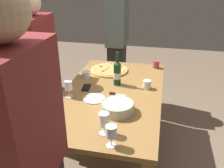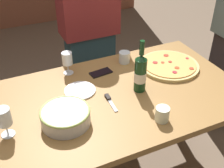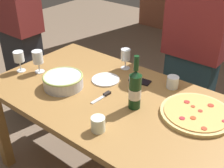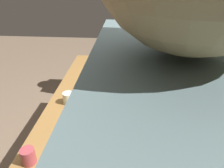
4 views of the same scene
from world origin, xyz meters
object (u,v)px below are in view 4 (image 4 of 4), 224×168
(cup_ceramic, at_px, (28,156))
(cell_phone, at_px, (146,97))
(dining_table, at_px, (112,104))
(serving_bowl, at_px, (102,71))
(person_host, at_px, (133,34))
(wine_bottle, at_px, (108,91))
(pizza_knife, at_px, (107,91))
(pizza, at_px, (130,138))
(wine_glass_far_left, at_px, (157,75))
(cup_spare, at_px, (158,110))
(wine_glass_by_bottle, at_px, (103,49))
(side_plate, at_px, (128,84))
(cup_amber, at_px, (68,98))
(wine_glass_near_pizza, at_px, (109,53))

(cup_ceramic, height_order, cell_phone, cup_ceramic)
(dining_table, height_order, serving_bowl, serving_bowl)
(person_host, bearing_deg, wine_bottle, 0.50)
(serving_bowl, distance_m, person_host, 0.89)
(cell_phone, bearing_deg, wine_bottle, 20.53)
(pizza_knife, bearing_deg, pizza, 18.99)
(person_host, bearing_deg, wine_glass_far_left, 18.82)
(cup_spare, bearing_deg, wine_glass_by_bottle, -153.82)
(cup_spare, bearing_deg, pizza, -36.41)
(pizza_knife, bearing_deg, person_host, 169.74)
(pizza, distance_m, side_plate, 0.65)
(wine_glass_by_bottle, height_order, cup_spare, wine_glass_by_bottle)
(wine_bottle, height_order, wine_glass_far_left, wine_bottle)
(cup_amber, height_order, cell_phone, cup_amber)
(pizza, bearing_deg, side_plate, -178.68)
(wine_bottle, xyz_separation_m, wine_glass_near_pizza, (-0.78, -0.06, -0.02))
(pizza, height_order, wine_glass_near_pizza, wine_glass_near_pizza)
(wine_bottle, xyz_separation_m, wine_glass_far_left, (-0.33, 0.37, -0.02))
(pizza, distance_m, cell_phone, 0.47)
(dining_table, xyz_separation_m, person_host, (-1.16, 0.16, 0.25))
(wine_glass_near_pizza, height_order, cup_spare, wine_glass_near_pizza)
(pizza, bearing_deg, wine_glass_by_bottle, -166.56)
(wine_bottle, relative_size, wine_glass_far_left, 2.18)
(cup_ceramic, bearing_deg, side_plate, 150.43)
(wine_glass_by_bottle, bearing_deg, cup_amber, -9.92)
(serving_bowl, relative_size, cup_amber, 3.22)
(wine_bottle, distance_m, wine_glass_near_pizza, 0.79)
(serving_bowl, height_order, wine_bottle, wine_bottle)
(wine_glass_near_pizza, xyz_separation_m, side_plate, (0.45, 0.20, -0.10))
(wine_glass_far_left, relative_size, cup_amber, 1.86)
(wine_glass_far_left, distance_m, cup_ceramic, 1.12)
(wine_bottle, height_order, cup_ceramic, wine_bottle)
(dining_table, xyz_separation_m, pizza_knife, (-0.03, -0.04, 0.10))
(wine_glass_by_bottle, bearing_deg, wine_glass_far_left, 41.68)
(wine_bottle, distance_m, person_host, 1.35)
(pizza, xyz_separation_m, cell_phone, (-0.46, 0.12, -0.01))
(dining_table, xyz_separation_m, wine_glass_far_left, (-0.16, 0.35, 0.19))
(wine_glass_by_bottle, bearing_deg, pizza, 13.44)
(wine_glass_by_bottle, bearing_deg, wine_glass_near_pizza, 32.68)
(wine_glass_far_left, height_order, side_plate, wine_glass_far_left)
(wine_glass_by_bottle, bearing_deg, cup_ceramic, -8.38)
(side_plate, bearing_deg, cup_spare, 26.47)
(cup_spare, bearing_deg, dining_table, -127.01)
(wine_bottle, relative_size, side_plate, 1.73)
(pizza, bearing_deg, pizza_knife, -161.01)
(cup_spare, distance_m, person_host, 1.42)
(wine_bottle, xyz_separation_m, side_plate, (-0.33, 0.14, -0.12))
(serving_bowl, distance_m, cell_phone, 0.51)
(wine_glass_near_pizza, relative_size, person_host, 0.09)
(wine_glass_near_pizza, bearing_deg, wine_glass_by_bottle, -147.32)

